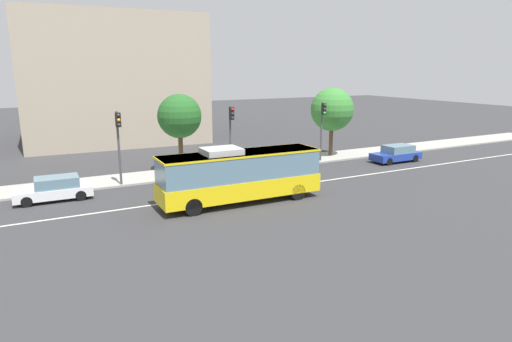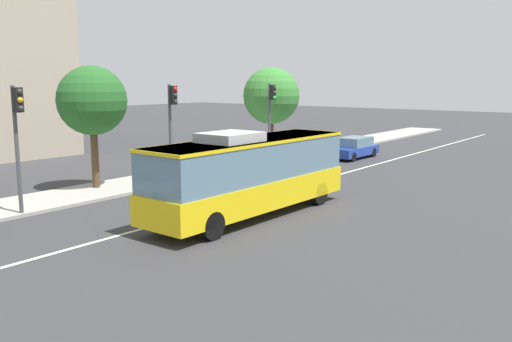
{
  "view_description": "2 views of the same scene",
  "coord_description": "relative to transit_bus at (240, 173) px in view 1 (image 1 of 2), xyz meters",
  "views": [
    {
      "loc": [
        -13.66,
        -25.23,
        8.0
      ],
      "look_at": [
        -1.89,
        -2.72,
        2.06
      ],
      "focal_mm": 30.88,
      "sensor_mm": 36.0,
      "label": 1
    },
    {
      "loc": [
        -18.98,
        -15.01,
        5.38
      ],
      "look_at": [
        -2.89,
        -2.46,
        1.94
      ],
      "focal_mm": 37.61,
      "sensor_mm": 36.0,
      "label": 2
    }
  ],
  "objects": [
    {
      "name": "street_tree_kerbside_right",
      "position": [
        -0.67,
        9.27,
        2.59
      ],
      "size": [
        3.37,
        3.37,
        6.12
      ],
      "color": "#4C3823",
      "rests_on": "ground_plane"
    },
    {
      "name": "office_block_background",
      "position": [
        -2.14,
        29.7,
        4.99
      ],
      "size": [
        19.04,
        17.08,
        13.6
      ],
      "rotation": [
        0.0,
        0.0,
        -0.03
      ],
      "color": "tan",
      "rests_on": "ground_plane"
    },
    {
      "name": "street_tree_kerbside_centre",
      "position": [
        13.54,
        8.92,
        2.54
      ],
      "size": [
        3.89,
        3.89,
        6.31
      ],
      "color": "#4C3823",
      "rests_on": "ground_plane"
    },
    {
      "name": "traffic_light_mid_block",
      "position": [
        2.8,
        7.39,
        1.75
      ],
      "size": [
        0.33,
        0.62,
        5.2
      ],
      "rotation": [
        0.0,
        0.0,
        -1.53
      ],
      "color": "#47474C",
      "rests_on": "ground_plane"
    },
    {
      "name": "traffic_light_far_corner",
      "position": [
        -5.69,
        7.06,
        1.75
      ],
      "size": [
        0.35,
        0.62,
        5.2
      ],
      "rotation": [
        0.0,
        0.0,
        -1.47
      ],
      "color": "#47474C",
      "rests_on": "ground_plane"
    },
    {
      "name": "transit_bus",
      "position": [
        0.0,
        0.0,
        0.0
      ],
      "size": [
        10.03,
        2.64,
        3.46
      ],
      "rotation": [
        0.0,
        0.0,
        -0.01
      ],
      "color": "yellow",
      "rests_on": "ground_plane"
    },
    {
      "name": "ground_plane",
      "position": [
        2.56,
        1.9,
        -1.81
      ],
      "size": [
        160.0,
        160.0,
        0.0
      ],
      "primitive_type": "plane",
      "color": "#333335"
    },
    {
      "name": "sidewalk_kerb",
      "position": [
        2.56,
        8.73,
        -1.74
      ],
      "size": [
        80.0,
        3.55,
        0.14
      ],
      "primitive_type": "cube",
      "color": "#9E9B93",
      "rests_on": "ground_plane"
    },
    {
      "name": "sedan_white",
      "position": [
        -10.0,
        5.73,
        -1.09
      ],
      "size": [
        4.53,
        1.88,
        1.46
      ],
      "rotation": [
        0.0,
        0.0,
        3.12
      ],
      "color": "white",
      "rests_on": "ground_plane"
    },
    {
      "name": "traffic_light_near_corner",
      "position": [
        11.35,
        7.32,
        1.75
      ],
      "size": [
        0.34,
        0.62,
        5.2
      ],
      "rotation": [
        0.0,
        0.0,
        -1.66
      ],
      "color": "#47474C",
      "rests_on": "ground_plane"
    },
    {
      "name": "sedan_blue",
      "position": [
        17.29,
        4.46,
        -1.09
      ],
      "size": [
        4.52,
        1.85,
        1.46
      ],
      "rotation": [
        0.0,
        0.0,
        3.13
      ],
      "color": "#1E3899",
      "rests_on": "ground_plane"
    },
    {
      "name": "lane_centre_line",
      "position": [
        2.56,
        1.9,
        -1.8
      ],
      "size": [
        76.0,
        0.16,
        0.01
      ],
      "primitive_type": "cube",
      "color": "silver",
      "rests_on": "ground_plane"
    }
  ]
}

